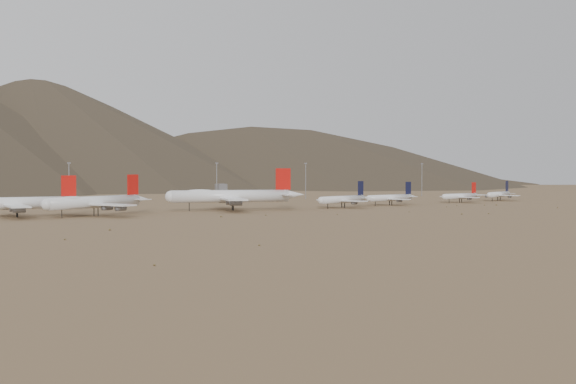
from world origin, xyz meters
TOP-DOWN VIEW (x-y plane):
  - ground at (0.00, 0.00)m, footprint 3000.00×3000.00m
  - widebody_west at (-120.34, 40.21)m, footprint 64.09×49.54m
  - widebody_centre at (-86.84, 28.67)m, footprint 61.46×49.28m
  - widebody_east at (-10.12, 34.96)m, footprint 72.09×57.41m
  - narrowbody_a at (55.48, 23.15)m, footprint 43.88×32.43m
  - narrowbody_b at (97.48, 31.54)m, footprint 42.02×30.36m
  - narrowbody_c at (157.98, 33.71)m, footprint 38.58×28.05m
  - narrowbody_d at (200.20, 39.70)m, footprint 38.15×28.59m
  - control_tower at (30.00, 120.00)m, footprint 8.00×8.00m
  - mast_west at (-64.34, 135.62)m, footprint 2.00×0.60m
  - mast_centre at (25.84, 118.11)m, footprint 2.00×0.60m
  - mast_east at (106.60, 135.15)m, footprint 2.00×0.60m
  - mast_far_east at (210.54, 127.19)m, footprint 2.00×0.60m
  - desert_scrub at (28.70, -72.68)m, footprint 440.80×183.80m

SIDE VIEW (x-z plane):
  - ground at x=0.00m, z-range 0.00..0.00m
  - desert_scrub at x=28.70m, z-range -0.10..0.65m
  - narrowbody_c at x=157.98m, z-range -2.24..10.54m
  - narrowbody_d at x=200.20m, z-range -2.32..10.92m
  - narrowbody_b at x=97.48m, z-range -2.44..11.44m
  - narrowbody_a at x=55.48m, z-range -2.60..12.22m
  - control_tower at x=30.00m, z-range -0.68..11.32m
  - widebody_west at x=-120.34m, z-range -2.96..16.09m
  - widebody_centre at x=-86.84m, z-range -3.00..16.31m
  - widebody_east at x=-10.12m, z-range -3.46..18.81m
  - mast_west at x=-64.34m, z-range 1.35..27.05m
  - mast_centre at x=25.84m, z-range 1.35..27.05m
  - mast_east at x=106.60m, z-range 1.35..27.05m
  - mast_far_east at x=210.54m, z-range 1.35..27.05m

